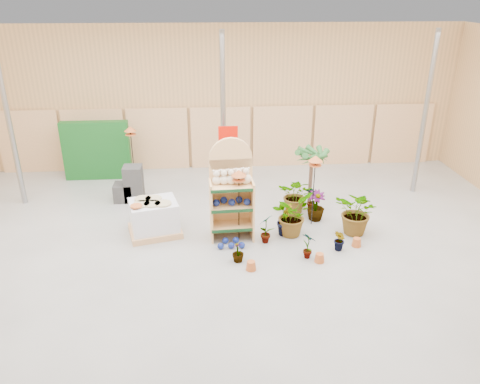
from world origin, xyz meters
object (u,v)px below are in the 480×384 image
object	(u,v)px
pallet_stack	(154,218)
bird_table_front	(239,175)
display_shelf	(231,193)
potted_plant_2	(291,214)

from	to	relation	value
pallet_stack	bird_table_front	bearing A→B (deg)	-25.54
display_shelf	bird_table_front	distance (m)	0.59
pallet_stack	bird_table_front	world-z (taller)	bird_table_front
bird_table_front	pallet_stack	bearing A→B (deg)	168.91
bird_table_front	potted_plant_2	size ratio (longest dim) A/B	1.66
display_shelf	pallet_stack	xyz separation A→B (m)	(-1.83, 0.17, -0.67)
bird_table_front	display_shelf	bearing A→B (deg)	125.90
display_shelf	pallet_stack	size ratio (longest dim) A/B	1.72
display_shelf	potted_plant_2	world-z (taller)	display_shelf
pallet_stack	potted_plant_2	xyz separation A→B (m)	(3.25, -0.26, 0.10)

